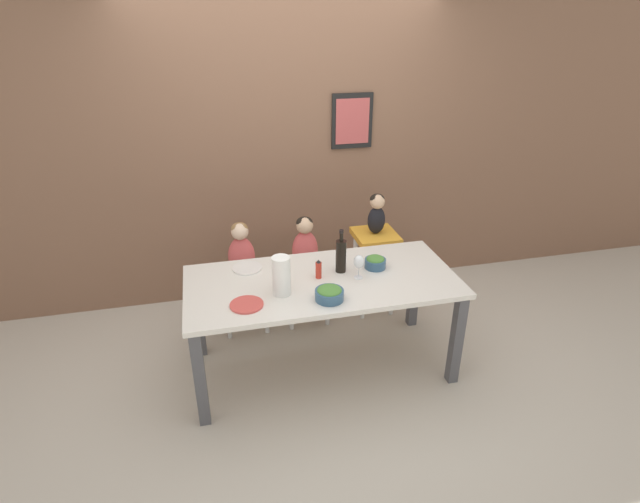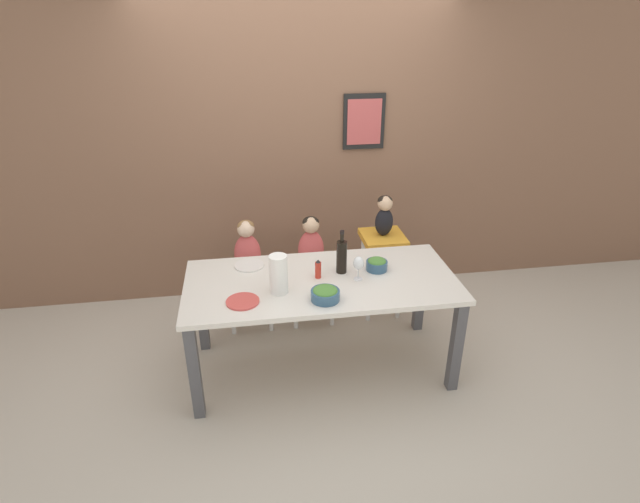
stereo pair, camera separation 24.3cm
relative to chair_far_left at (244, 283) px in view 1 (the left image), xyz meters
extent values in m
plane|color=#BCB2A3|center=(0.49, -0.67, -0.40)|extent=(14.00, 14.00, 0.00)
cube|color=brown|center=(0.49, 0.56, 0.95)|extent=(10.00, 0.06, 2.70)
cube|color=black|center=(1.03, 0.51, 1.13)|extent=(0.35, 0.02, 0.45)
cube|color=#B74C4C|center=(1.03, 0.50, 1.13)|extent=(0.29, 0.00, 0.37)
cube|color=silver|center=(0.49, -0.67, 0.32)|extent=(1.83, 0.85, 0.03)
cube|color=#4C4C51|center=(-0.37, -1.03, -0.05)|extent=(0.07, 0.07, 0.70)
cube|color=#4C4C51|center=(1.34, -1.03, -0.05)|extent=(0.07, 0.07, 0.70)
cube|color=#4C4C51|center=(-0.37, -0.31, -0.05)|extent=(0.07, 0.07, 0.70)
cube|color=#4C4C51|center=(1.34, -0.31, -0.05)|extent=(0.07, 0.07, 0.70)
cylinder|color=silver|center=(-0.15, -0.15, -0.19)|extent=(0.04, 0.04, 0.42)
cylinder|color=silver|center=(0.15, -0.15, -0.19)|extent=(0.04, 0.04, 0.42)
cylinder|color=silver|center=(-0.15, 0.15, -0.19)|extent=(0.04, 0.04, 0.42)
cylinder|color=silver|center=(0.15, 0.15, -0.19)|extent=(0.04, 0.04, 0.42)
cube|color=silver|center=(0.00, 0.00, 0.05)|extent=(0.40, 0.42, 0.05)
cylinder|color=silver|center=(0.36, -0.15, -0.19)|extent=(0.04, 0.04, 0.42)
cylinder|color=silver|center=(0.66, -0.15, -0.19)|extent=(0.04, 0.04, 0.42)
cylinder|color=silver|center=(0.36, 0.15, -0.19)|extent=(0.04, 0.04, 0.42)
cylinder|color=silver|center=(0.66, 0.15, -0.19)|extent=(0.04, 0.04, 0.42)
cube|color=silver|center=(0.51, 0.00, 0.05)|extent=(0.40, 0.42, 0.05)
cylinder|color=silver|center=(0.97, -0.13, -0.06)|extent=(0.04, 0.04, 0.67)
cylinder|color=silver|center=(1.23, -0.13, -0.06)|extent=(0.04, 0.04, 0.67)
cylinder|color=silver|center=(0.97, 0.13, -0.06)|extent=(0.04, 0.04, 0.67)
cylinder|color=silver|center=(1.23, 0.13, -0.06)|extent=(0.04, 0.04, 0.67)
cube|color=gold|center=(1.10, 0.00, 0.30)|extent=(0.34, 0.36, 0.05)
ellipsoid|color=#C64C4C|center=(0.00, 0.00, 0.24)|extent=(0.21, 0.15, 0.33)
sphere|color=beige|center=(0.00, 0.00, 0.45)|extent=(0.13, 0.13, 0.13)
ellipsoid|color=olive|center=(0.00, 0.01, 0.47)|extent=(0.13, 0.13, 0.09)
ellipsoid|color=#C64C4C|center=(0.51, 0.00, 0.24)|extent=(0.21, 0.15, 0.33)
sphere|color=#D6AD89|center=(0.51, 0.00, 0.45)|extent=(0.13, 0.13, 0.13)
ellipsoid|color=black|center=(0.51, 0.01, 0.47)|extent=(0.13, 0.13, 0.09)
ellipsoid|color=black|center=(1.10, 0.00, 0.44)|extent=(0.15, 0.10, 0.23)
sphere|color=#D6AD89|center=(1.10, 0.00, 0.60)|extent=(0.12, 0.12, 0.12)
ellipsoid|color=black|center=(1.10, 0.01, 0.62)|extent=(0.12, 0.11, 0.08)
cylinder|color=black|center=(0.64, -0.58, 0.45)|extent=(0.07, 0.07, 0.23)
cylinder|color=black|center=(0.64, -0.58, 0.61)|extent=(0.03, 0.03, 0.08)
cylinder|color=black|center=(0.64, -0.58, 0.64)|extent=(0.03, 0.03, 0.02)
cylinder|color=white|center=(0.19, -0.79, 0.46)|extent=(0.12, 0.12, 0.26)
cylinder|color=white|center=(0.73, -0.70, 0.34)|extent=(0.06, 0.06, 0.00)
cylinder|color=white|center=(0.73, -0.70, 0.37)|extent=(0.01, 0.01, 0.07)
ellipsoid|color=white|center=(0.73, -0.70, 0.46)|extent=(0.07, 0.07, 0.09)
cylinder|color=#335675|center=(0.47, -0.93, 0.37)|extent=(0.18, 0.18, 0.07)
ellipsoid|color=#4C8438|center=(0.47, -0.93, 0.40)|extent=(0.16, 0.16, 0.05)
cylinder|color=#335675|center=(0.89, -0.59, 0.37)|extent=(0.15, 0.15, 0.07)
ellipsoid|color=#4C8438|center=(0.89, -0.59, 0.40)|extent=(0.13, 0.13, 0.05)
cylinder|color=#D14C47|center=(-0.05, -0.88, 0.34)|extent=(0.21, 0.21, 0.01)
cylinder|color=silver|center=(0.01, -0.40, 0.34)|extent=(0.21, 0.21, 0.01)
cylinder|color=red|center=(0.47, -0.64, 0.39)|extent=(0.04, 0.04, 0.12)
cone|color=black|center=(0.47, -0.64, 0.46)|extent=(0.03, 0.03, 0.02)
camera|label=1|loc=(-0.21, -3.53, 1.99)|focal=28.00mm
camera|label=2|loc=(0.02, -3.57, 1.99)|focal=28.00mm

